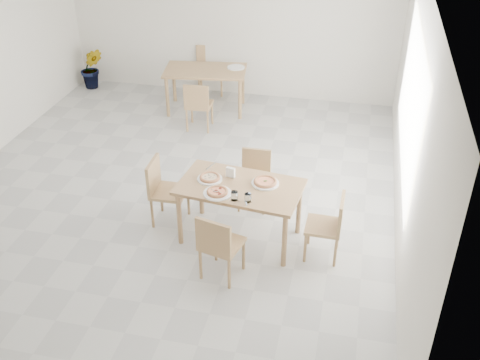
% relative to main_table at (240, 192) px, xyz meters
% --- Properties ---
extents(room, '(7.28, 7.00, 7.00)m').
position_rel_main_table_xyz_m(room, '(1.83, 1.17, 0.84)').
color(room, '#B9B9B5').
rests_on(room, ground).
extents(main_table, '(1.50, 0.96, 0.75)m').
position_rel_main_table_xyz_m(main_table, '(0.00, 0.00, 0.00)').
color(main_table, '#A88056').
rests_on(main_table, ground).
extents(chair_south, '(0.50, 0.50, 0.83)m').
position_rel_main_table_xyz_m(chair_south, '(-0.06, -0.77, -0.18)').
color(chair_south, tan).
rests_on(chair_south, ground).
extents(chair_north, '(0.38, 0.38, 0.77)m').
position_rel_main_table_xyz_m(chair_north, '(0.02, 0.77, -0.22)').
color(chair_north, tan).
rests_on(chair_north, ground).
extents(chair_west, '(0.43, 0.43, 0.85)m').
position_rel_main_table_xyz_m(chair_west, '(-1.01, 0.15, -0.17)').
color(chair_west, tan).
rests_on(chair_west, ground).
extents(chair_east, '(0.41, 0.41, 0.81)m').
position_rel_main_table_xyz_m(chair_east, '(1.07, -0.11, -0.19)').
color(chair_east, tan).
rests_on(chair_east, ground).
extents(plate_margherita, '(0.32, 0.32, 0.02)m').
position_rel_main_table_xyz_m(plate_margherita, '(0.28, 0.10, 0.10)').
color(plate_margherita, white).
rests_on(plate_margherita, main_table).
extents(plate_mushroom, '(0.29, 0.29, 0.02)m').
position_rel_main_table_xyz_m(plate_mushroom, '(-0.37, 0.05, 0.10)').
color(plate_mushroom, white).
rests_on(plate_mushroom, main_table).
extents(plate_pepperoni, '(0.32, 0.32, 0.02)m').
position_rel_main_table_xyz_m(plate_pepperoni, '(-0.21, -0.23, 0.10)').
color(plate_pepperoni, white).
rests_on(plate_pepperoni, main_table).
extents(pizza_margherita, '(0.27, 0.27, 0.03)m').
position_rel_main_table_xyz_m(pizza_margherita, '(0.28, 0.10, 0.12)').
color(pizza_margherita, tan).
rests_on(pizza_margherita, plate_margherita).
extents(pizza_mushroom, '(0.26, 0.26, 0.03)m').
position_rel_main_table_xyz_m(pizza_mushroom, '(-0.37, 0.05, 0.12)').
color(pizza_mushroom, tan).
rests_on(pizza_mushroom, plate_mushroom).
extents(pizza_pepperoni, '(0.29, 0.29, 0.03)m').
position_rel_main_table_xyz_m(pizza_pepperoni, '(-0.21, -0.23, 0.12)').
color(pizza_pepperoni, tan).
rests_on(pizza_pepperoni, plate_pepperoni).
extents(tumbler_a, '(0.08, 0.08, 0.10)m').
position_rel_main_table_xyz_m(tumbler_a, '(0.16, -0.30, 0.14)').
color(tumbler_a, white).
rests_on(tumbler_a, main_table).
extents(tumbler_b, '(0.08, 0.08, 0.10)m').
position_rel_main_table_xyz_m(tumbler_b, '(0.00, -0.30, 0.14)').
color(tumbler_b, white).
rests_on(tumbler_b, main_table).
extents(napkin_holder, '(0.12, 0.08, 0.13)m').
position_rel_main_table_xyz_m(napkin_holder, '(-0.15, 0.15, 0.15)').
color(napkin_holder, silver).
rests_on(napkin_holder, main_table).
extents(fork_a, '(0.08, 0.19, 0.01)m').
position_rel_main_table_xyz_m(fork_a, '(-0.44, 0.34, 0.09)').
color(fork_a, silver).
rests_on(fork_a, main_table).
extents(fork_b, '(0.07, 0.18, 0.01)m').
position_rel_main_table_xyz_m(fork_b, '(0.14, -0.30, 0.09)').
color(fork_b, silver).
rests_on(fork_b, main_table).
extents(second_table, '(1.49, 0.98, 0.75)m').
position_rel_main_table_xyz_m(second_table, '(-1.40, 3.51, -0.00)').
color(second_table, tan).
rests_on(second_table, ground).
extents(chair_back_s, '(0.43, 0.43, 0.83)m').
position_rel_main_table_xyz_m(chair_back_s, '(-1.31, 2.71, -0.18)').
color(chair_back_s, tan).
rests_on(chair_back_s, ground).
extents(chair_back_n, '(0.57, 0.57, 0.89)m').
position_rel_main_table_xyz_m(chair_back_n, '(-1.56, 4.30, -0.15)').
color(chair_back_n, tan).
rests_on(chair_back_n, ground).
extents(plate_empty, '(0.30, 0.30, 0.02)m').
position_rel_main_table_xyz_m(plate_empty, '(-0.90, 3.70, 0.10)').
color(plate_empty, white).
rests_on(plate_empty, second_table).
extents(potted_plant, '(0.53, 0.49, 0.78)m').
position_rel_main_table_xyz_m(potted_plant, '(-3.80, 4.02, -0.27)').
color(potted_plant, '#1E641E').
rests_on(potted_plant, ground).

